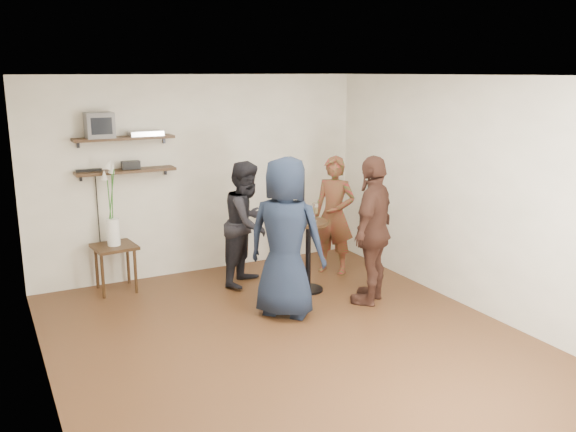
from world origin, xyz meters
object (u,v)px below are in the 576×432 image
object	(u,v)px
crt_monitor	(99,125)
person_plaid	(334,215)
drinks_table	(308,246)
person_navy	(286,238)
person_dark	(247,223)
person_brown	(373,230)
radio	(131,165)
side_table	(115,253)
dvd_deck	(146,133)

from	to	relation	value
crt_monitor	person_plaid	distance (m)	3.16
crt_monitor	person_plaid	bearing A→B (deg)	-15.45
drinks_table	person_navy	xyz separation A→B (m)	(-0.59, -0.56, 0.32)
person_plaid	person_navy	size ratio (longest dim) A/B	0.88
person_dark	person_brown	bearing A→B (deg)	-92.36
drinks_table	person_dark	xyz separation A→B (m)	(-0.54, 0.61, 0.22)
person_plaid	person_navy	world-z (taller)	person_navy
person_navy	radio	bearing A→B (deg)	-9.39
person_plaid	person_brown	distance (m)	1.14
drinks_table	person_dark	bearing A→B (deg)	131.56
side_table	drinks_table	distance (m)	2.36
dvd_deck	side_table	distance (m)	1.51
radio	dvd_deck	bearing A→B (deg)	0.00
dvd_deck	person_brown	xyz separation A→B (m)	(2.08, -1.90, -1.03)
dvd_deck	side_table	xyz separation A→B (m)	(-0.50, -0.18, -1.41)
person_navy	person_dark	bearing A→B (deg)	-45.82
dvd_deck	side_table	bearing A→B (deg)	-160.73
drinks_table	person_dark	size ratio (longest dim) A/B	0.56
crt_monitor	person_dark	distance (m)	2.12
crt_monitor	person_navy	world-z (taller)	crt_monitor
crt_monitor	radio	bearing A→B (deg)	0.00
drinks_table	side_table	bearing A→B (deg)	152.85
person_navy	dvd_deck	bearing A→B (deg)	-14.09
radio	person_navy	bearing A→B (deg)	-56.19
side_table	drinks_table	world-z (taller)	drinks_table
side_table	drinks_table	bearing A→B (deg)	-27.15
drinks_table	crt_monitor	bearing A→B (deg)	149.72
dvd_deck	person_brown	world-z (taller)	dvd_deck
radio	side_table	world-z (taller)	radio
person_dark	person_brown	xyz separation A→B (m)	(1.02, -1.26, 0.08)
dvd_deck	radio	bearing A→B (deg)	180.00
drinks_table	person_brown	world-z (taller)	person_brown
crt_monitor	person_navy	size ratio (longest dim) A/B	0.18
person_dark	person_navy	xyz separation A→B (m)	(-0.05, -1.16, 0.10)
dvd_deck	person_navy	size ratio (longest dim) A/B	0.23
crt_monitor	side_table	world-z (taller)	crt_monitor
person_navy	person_plaid	bearing A→B (deg)	-93.57
side_table	person_navy	bearing A→B (deg)	-47.28
side_table	crt_monitor	bearing A→B (deg)	104.34
crt_monitor	dvd_deck	world-z (taller)	crt_monitor
side_table	person_brown	bearing A→B (deg)	-33.73
person_plaid	person_dark	bearing A→B (deg)	-132.25
radio	crt_monitor	bearing A→B (deg)	180.00
dvd_deck	person_navy	distance (m)	2.30
dvd_deck	person_dark	distance (m)	1.67
radio	person_navy	size ratio (longest dim) A/B	0.12
dvd_deck	person_plaid	bearing A→B (deg)	-18.95
person_brown	person_dark	bearing A→B (deg)	-87.64
crt_monitor	drinks_table	bearing A→B (deg)	-30.28
person_dark	person_navy	distance (m)	1.17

